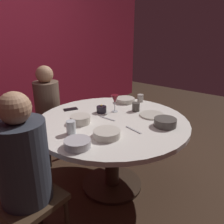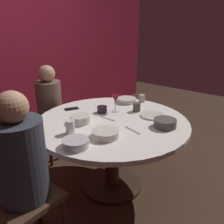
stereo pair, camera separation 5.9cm
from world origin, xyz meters
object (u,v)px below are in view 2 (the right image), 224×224
(bowl_sauce_side, at_px, (165,123))
(cup_near_candle, at_px, (142,98))
(seated_diner_left, at_px, (21,162))
(seated_diner_back, at_px, (49,102))
(cup_by_left_diner, at_px, (137,107))
(dining_table, at_px, (112,134))
(candle_holder, at_px, (102,109))
(cell_phone, at_px, (72,109))
(bowl_serving_large, at_px, (76,143))
(bowl_salad_center, at_px, (80,119))
(bowl_small_white, at_px, (105,134))
(dinner_plate, at_px, (153,115))
(bowl_rice_portion, at_px, (127,100))
(wine_glass, at_px, (115,100))
(cup_by_right_diner, at_px, (70,127))

(bowl_sauce_side, relative_size, cup_near_candle, 2.29)
(seated_diner_left, bearing_deg, cup_near_candle, 2.72)
(seated_diner_left, relative_size, cup_near_candle, 14.11)
(seated_diner_back, relative_size, cup_near_candle, 13.24)
(seated_diner_left, bearing_deg, cup_by_left_diner, -2.04)
(seated_diner_back, distance_m, bowl_sauce_side, 1.40)
(dining_table, height_order, candle_holder, candle_holder)
(seated_diner_back, relative_size, cell_phone, 8.07)
(seated_diner_left, distance_m, cup_near_candle, 1.55)
(dining_table, relative_size, bowl_serving_large, 7.15)
(bowl_salad_center, relative_size, bowl_small_white, 0.84)
(dinner_plate, bearing_deg, candle_holder, 117.31)
(bowl_small_white, xyz_separation_m, bowl_rice_portion, (0.81, 0.38, -0.00))
(bowl_salad_center, relative_size, bowl_rice_portion, 0.84)
(dinner_plate, height_order, bowl_rice_portion, bowl_rice_portion)
(seated_diner_back, bearing_deg, candle_holder, 7.32)
(seated_diner_back, distance_m, wine_glass, 0.86)
(bowl_salad_center, bearing_deg, seated_diner_back, 73.40)
(seated_diner_back, height_order, cup_near_candle, seated_diner_back)
(bowl_salad_center, bearing_deg, cup_by_right_diner, -154.59)
(cell_phone, bearing_deg, bowl_salad_center, 177.12)
(seated_diner_back, distance_m, cup_near_candle, 1.07)
(bowl_small_white, relative_size, bowl_rice_portion, 1.01)
(seated_diner_left, distance_m, cup_by_left_diner, 1.26)
(bowl_serving_large, height_order, cup_by_right_diner, cup_by_right_diner)
(wine_glass, bearing_deg, dinner_plate, -69.56)
(candle_holder, relative_size, cell_phone, 0.71)
(cell_phone, bearing_deg, bowl_small_white, -173.64)
(dinner_plate, xyz_separation_m, bowl_salad_center, (-0.55, 0.42, 0.03))
(bowl_salad_center, bearing_deg, bowl_small_white, -101.21)
(bowl_serving_large, bearing_deg, cup_by_left_diner, 4.05)
(dining_table, relative_size, dinner_plate, 5.87)
(candle_holder, bearing_deg, wine_glass, -43.17)
(bowl_sauce_side, xyz_separation_m, bowl_rice_portion, (0.34, 0.65, -0.01))
(bowl_salad_center, height_order, cup_by_right_diner, cup_by_right_diner)
(seated_diner_back, relative_size, bowl_serving_large, 5.75)
(bowl_serving_large, bearing_deg, seated_diner_left, 163.80)
(seated_diner_left, distance_m, seated_diner_back, 1.32)
(cell_phone, bearing_deg, bowl_sauce_side, -140.51)
(dinner_plate, xyz_separation_m, bowl_serving_large, (-0.87, 0.13, 0.02))
(bowl_serving_large, xyz_separation_m, bowl_sauce_side, (0.72, -0.34, 0.01))
(cup_near_candle, bearing_deg, dinner_plate, -133.77)
(cup_near_candle, distance_m, cup_by_right_diner, 1.05)
(candle_holder, distance_m, bowl_serving_large, 0.72)
(dining_table, bearing_deg, cup_by_left_diner, -7.54)
(seated_diner_back, bearing_deg, cell_phone, -4.73)
(dining_table, distance_m, bowl_rice_portion, 0.57)
(seated_diner_back, relative_size, bowl_small_white, 5.28)
(bowl_small_white, bearing_deg, cell_phone, 69.18)
(dining_table, distance_m, seated_diner_left, 0.94)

